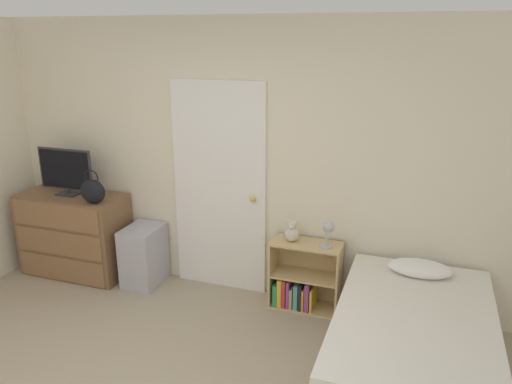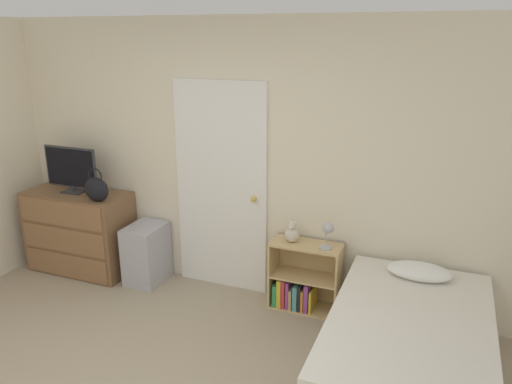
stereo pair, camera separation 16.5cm
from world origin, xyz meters
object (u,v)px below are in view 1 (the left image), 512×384
object	(u,v)px
handbag	(93,191)
bookshelf	(301,282)
desk_lamp	(328,230)
dresser	(75,234)
teddy_bear	(292,232)
storage_bin	(144,255)
bed	(412,348)
tv	(66,171)

from	to	relation	value
handbag	bookshelf	xyz separation A→B (m)	(1.98, 0.25, -0.74)
desk_lamp	handbag	bearing A→B (deg)	-174.68
dresser	teddy_bear	world-z (taller)	dresser
handbag	storage_bin	xyz separation A→B (m)	(0.39, 0.18, -0.68)
storage_bin	bed	size ratio (longest dim) A/B	0.33
handbag	bookshelf	size ratio (longest dim) A/B	0.52
teddy_bear	bed	distance (m)	1.40
bookshelf	handbag	bearing A→B (deg)	-172.93
teddy_bear	bookshelf	bearing A→B (deg)	-1.02
handbag	dresser	bearing A→B (deg)	159.83
bed	teddy_bear	bearing A→B (deg)	145.61
tv	handbag	bearing A→B (deg)	-19.05
storage_bin	teddy_bear	distance (m)	1.55
handbag	teddy_bear	size ratio (longest dim) A/B	1.65
storage_bin	bed	world-z (taller)	bed
bookshelf	teddy_bear	world-z (taller)	teddy_bear
storage_bin	bookshelf	bearing A→B (deg)	2.55
dresser	bookshelf	size ratio (longest dim) A/B	1.71
handbag	desk_lamp	world-z (taller)	handbag
bookshelf	desk_lamp	bearing A→B (deg)	-9.82
tv	handbag	distance (m)	0.45
tv	teddy_bear	world-z (taller)	tv
storage_bin	bed	distance (m)	2.68
teddy_bear	bed	size ratio (longest dim) A/B	0.11
teddy_bear	desk_lamp	size ratio (longest dim) A/B	0.81
bookshelf	bed	xyz separation A→B (m)	(1.00, -0.75, 0.04)
dresser	teddy_bear	size ratio (longest dim) A/B	5.40
handbag	bed	world-z (taller)	handbag
storage_bin	bed	xyz separation A→B (m)	(2.59, -0.68, -0.02)
handbag	desk_lamp	xyz separation A→B (m)	(2.21, 0.21, -0.17)
dresser	handbag	world-z (taller)	handbag
bookshelf	bed	size ratio (longest dim) A/B	0.35
bookshelf	tv	bearing A→B (deg)	-177.51
dresser	bookshelf	world-z (taller)	dresser
tv	storage_bin	xyz separation A→B (m)	(0.80, 0.03, -0.80)
handbag	bookshelf	distance (m)	2.13
tv	storage_bin	bearing A→B (deg)	2.38
storage_bin	teddy_bear	xyz separation A→B (m)	(1.49, 0.07, 0.42)
storage_bin	desk_lamp	bearing A→B (deg)	0.98
tv	handbag	size ratio (longest dim) A/B	1.82
tv	storage_bin	distance (m)	1.14
dresser	bed	size ratio (longest dim) A/B	0.60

